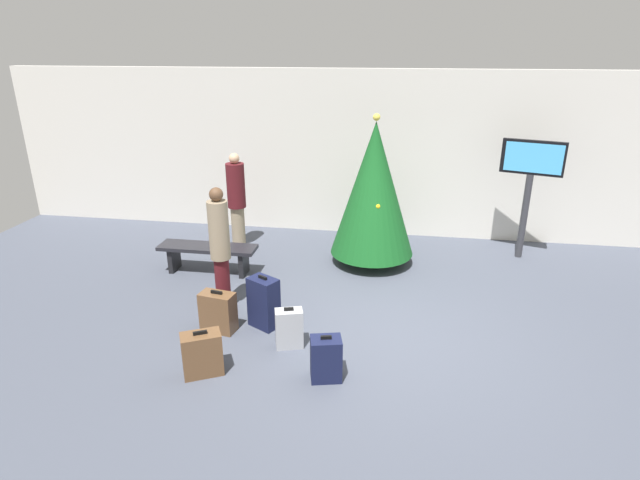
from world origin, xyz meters
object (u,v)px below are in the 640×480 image
Objects in this scene: traveller_1 at (237,198)px; suitcase_1 at (202,354)px; holiday_tree at (374,189)px; suitcase_3 at (289,328)px; waiting_bench at (208,252)px; suitcase_0 at (218,312)px; suitcase_4 at (264,303)px; traveller_0 at (220,246)px; flight_info_kiosk at (530,175)px; suitcase_2 at (326,359)px.

traveller_1 reaches higher than suitcase_1.
suitcase_3 is (-0.85, -2.88, -1.07)m from holiday_tree.
suitcase_1 is (0.96, -2.74, -0.10)m from waiting_bench.
suitcase_0 is (-1.88, -2.64, -1.06)m from holiday_tree.
suitcase_0 reaches higher than waiting_bench.
traveller_1 reaches higher than suitcase_4.
traveller_0 is 1.62m from suitcase_3.
flight_info_kiosk is 2.82× the size of suitcase_4.
waiting_bench is 2.88× the size of suitcase_1.
suitcase_3 is at bearing -134.38° from flight_info_kiosk.
suitcase_1 is at bearing -174.63° from suitcase_2.
traveller_1 is at bearing 117.46° from suitcase_3.
suitcase_4 is (0.58, 0.21, 0.08)m from suitcase_0.
flight_info_kiosk is 5.75m from suitcase_0.
suitcase_1 is 1.14m from suitcase_3.
traveller_1 is 3.03× the size of suitcase_0.
suitcase_3 is (-0.56, 0.59, -0.00)m from suitcase_2.
traveller_1 is (-0.54, 2.43, -0.03)m from traveller_0.
holiday_tree is at bearing -165.42° from flight_info_kiosk.
suitcase_2 is 0.76× the size of suitcase_4.
flight_info_kiosk is 1.16× the size of traveller_0.
traveller_0 is 2.37m from suitcase_2.
suitcase_3 is at bearing 133.50° from suitcase_2.
suitcase_1 reaches higher than waiting_bench.
traveller_0 is at bearing -135.05° from holiday_tree.
flight_info_kiosk is at bearing 45.62° from suitcase_3.
suitcase_3 is at bearing -44.96° from suitcase_4.
holiday_tree reaches higher than traveller_1.
holiday_tree reaches higher than suitcase_2.
suitcase_3 is 0.74× the size of suitcase_4.
suitcase_0 is (0.81, -1.78, -0.09)m from waiting_bench.
flight_info_kiosk is at bearing 44.51° from suitcase_1.
suitcase_0 is 1.79m from suitcase_2.
waiting_bench is at bearing 132.30° from suitcase_3.
suitcase_4 is (1.39, -1.57, -0.01)m from waiting_bench.
suitcase_3 is (1.83, -2.02, -0.11)m from waiting_bench.
suitcase_4 is (1.26, -2.84, -0.59)m from traveller_1.
suitcase_3 is at bearing -47.70° from waiting_bench.
traveller_0 is at bearing 139.97° from suitcase_2.
flight_info_kiosk is 5.41m from traveller_0.
traveller_1 is (-5.20, -0.28, -0.57)m from flight_info_kiosk.
suitcase_2 reaches higher than waiting_bench.
suitcase_4 is at bearing 135.04° from suitcase_3.
suitcase_1 is at bearing -81.19° from suitcase_0.
traveller_1 is at bearing 102.55° from traveller_0.
flight_info_kiosk reaches higher than suitcase_0.
suitcase_4 is at bearing -118.13° from holiday_tree.
suitcase_1 is (0.83, -4.01, -0.68)m from traveller_1.
flight_info_kiosk is at bearing 16.23° from waiting_bench.
traveller_0 is (0.67, -1.15, 0.61)m from waiting_bench.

